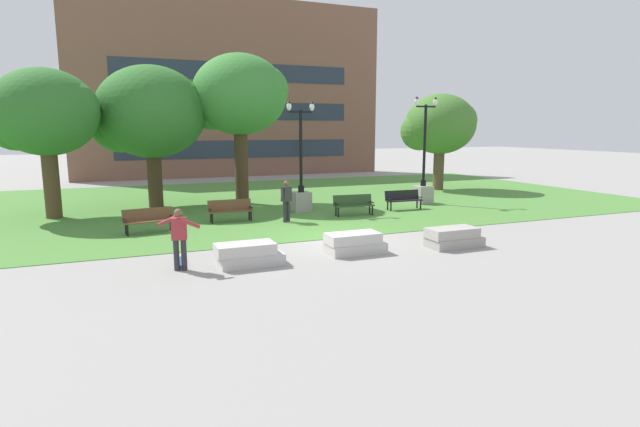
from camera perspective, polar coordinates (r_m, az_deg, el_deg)
ground_plane at (r=17.48m, az=1.31°, el=-2.95°), size 140.00×140.00×0.00m
grass_lawn at (r=26.80m, az=-7.24°, el=1.42°), size 40.00×20.00×0.02m
concrete_block_center at (r=14.29m, az=-8.19°, el=-4.67°), size 1.89×0.90×0.64m
concrete_block_left at (r=15.53m, az=3.95°, el=-3.43°), size 1.83×0.90×0.64m
concrete_block_right at (r=16.87m, az=14.99°, el=-2.69°), size 1.84×0.90×0.64m
person_skateboarder at (r=14.00m, az=-15.79°, el=-2.42°), size 1.06×0.82×1.71m
skateboard at (r=14.69m, az=-15.63°, el=-5.43°), size 0.38×1.04×0.14m
park_bench_near_left at (r=19.44m, az=-19.00°, el=-0.58°), size 1.86×0.79×0.90m
park_bench_near_right at (r=24.05m, az=9.50°, el=1.70°), size 1.81×0.58×0.90m
park_bench_far_left at (r=22.17m, az=3.85°, el=1.14°), size 1.84×0.71×0.90m
park_bench_far_right at (r=20.93m, az=-10.20°, el=0.50°), size 1.80×0.53×0.90m
lamp_post_right at (r=26.11m, az=11.72°, el=3.50°), size 1.32×0.80×5.39m
lamp_post_center at (r=23.13m, az=-2.17°, el=2.77°), size 1.32×0.80×5.04m
tree_far_right at (r=25.75m, az=-9.31°, el=13.08°), size 4.91×4.68×7.47m
tree_near_left at (r=24.14m, az=-29.02°, el=9.91°), size 4.49×4.27×6.30m
tree_near_right at (r=32.23m, az=13.49°, el=9.79°), size 4.56×4.34×5.93m
tree_far_left at (r=25.60m, az=-18.87°, el=10.76°), size 5.40×5.14×6.77m
person_bystander_near_lawn at (r=20.48m, az=-3.86°, el=1.69°), size 0.67×0.51×1.71m
building_facade_distant at (r=41.28m, az=-9.65°, el=13.89°), size 24.71×1.03×13.92m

